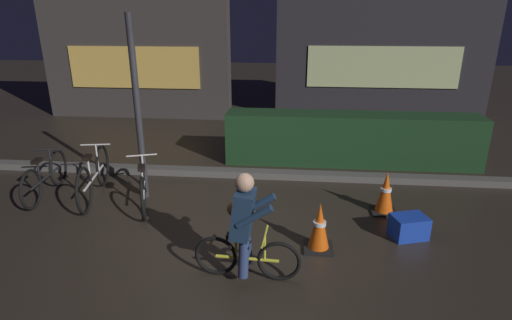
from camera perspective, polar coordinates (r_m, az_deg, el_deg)
name	(u,v)px	position (r m, az deg, el deg)	size (l,w,h in m)	color
ground_plane	(236,240)	(5.44, -2.76, -11.04)	(40.00, 40.00, 0.00)	#2D261E
sidewalk_curb	(254,174)	(7.38, -0.35, -1.91)	(12.00, 0.24, 0.12)	#56544F
hedge_row	(351,139)	(8.13, 13.05, 2.86)	(4.80, 0.70, 0.98)	#19381C
storefront_left	(135,37)	(11.95, -16.46, 16.03)	(5.10, 0.54, 4.35)	#383330
storefront_right	(385,27)	(12.05, 17.46, 17.18)	(5.78, 0.54, 4.87)	#262328
street_post	(138,111)	(6.43, -16.09, 6.53)	(0.10, 0.10, 2.80)	#2D2D33
parked_bike_leftmost	(45,177)	(7.35, -27.20, -2.10)	(0.46, 1.53, 0.71)	black
parked_bike_left_mid	(94,176)	(6.94, -21.57, -2.11)	(0.47, 1.73, 0.81)	black
parked_bike_center_left	(144,185)	(6.45, -15.32, -3.34)	(0.58, 1.51, 0.73)	black
traffic_cone_near	(319,227)	(5.17, 8.78, -9.20)	(0.36, 0.36, 0.62)	black
traffic_cone_far	(385,193)	(6.29, 17.53, -4.38)	(0.36, 0.36, 0.64)	black
blue_crate	(409,227)	(5.79, 20.44, -8.67)	(0.44, 0.32, 0.30)	#193DB7
cyclist	(245,226)	(4.46, -1.56, -9.14)	(1.19, 0.54, 1.25)	black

